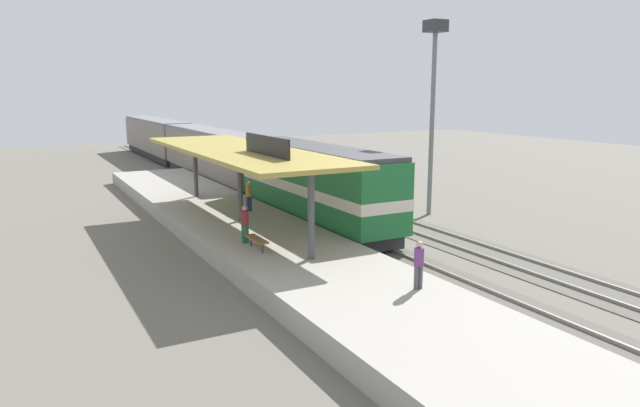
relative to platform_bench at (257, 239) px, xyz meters
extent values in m
plane|color=#666056|center=(8.00, 5.61, -1.34)|extent=(120.00, 120.00, 0.00)
cube|color=#565249|center=(6.00, 5.61, -1.32)|extent=(3.20, 110.00, 0.04)
cube|color=gray|center=(5.28, 5.61, -1.26)|extent=(0.10, 110.00, 0.16)
cube|color=gray|center=(6.72, 5.61, -1.26)|extent=(0.10, 110.00, 0.16)
cube|color=#565249|center=(10.60, 5.61, -1.32)|extent=(3.20, 110.00, 0.04)
cube|color=gray|center=(9.88, 5.61, -1.26)|extent=(0.10, 110.00, 0.16)
cube|color=gray|center=(11.32, 5.61, -1.26)|extent=(0.10, 110.00, 0.16)
cube|color=#9E998E|center=(1.40, 5.61, -0.89)|extent=(6.00, 44.00, 0.90)
cylinder|color=#47474C|center=(1.40, -2.39, 1.36)|extent=(0.28, 0.28, 3.60)
cylinder|color=#47474C|center=(1.40, 5.61, 1.36)|extent=(0.28, 0.28, 3.60)
cylinder|color=#47474C|center=(1.40, 13.61, 1.36)|extent=(0.28, 0.28, 3.60)
cube|color=#A38E3D|center=(1.40, 5.61, 3.26)|extent=(5.20, 18.00, 0.20)
cube|color=black|center=(1.40, 2.01, 3.81)|extent=(0.12, 4.80, 0.90)
cylinder|color=#333338|center=(0.00, -0.65, -0.23)|extent=(0.07, 0.07, 0.42)
cylinder|color=#333338|center=(0.00, 0.65, -0.23)|extent=(0.07, 0.07, 0.42)
cube|color=brown|center=(0.00, 0.00, 0.02)|extent=(0.44, 1.70, 0.08)
cube|color=#28282D|center=(6.00, 6.01, -0.83)|extent=(2.60, 13.60, 0.70)
cube|color=#1E6B33|center=(6.00, 6.01, 1.27)|extent=(2.90, 14.40, 3.50)
cube|color=#424247|center=(6.00, 6.01, 3.14)|extent=(2.78, 14.11, 0.24)
cube|color=beige|center=(6.00, 6.01, 1.00)|extent=(2.93, 14.43, 0.56)
cube|color=#28282D|center=(6.00, 24.01, -0.83)|extent=(2.60, 19.20, 0.70)
cube|color=slate|center=(6.00, 24.01, 1.17)|extent=(2.90, 20.00, 3.30)
cube|color=slate|center=(6.00, 24.01, 2.94)|extent=(2.78, 19.60, 0.24)
cube|color=#28282D|center=(6.00, 44.81, -0.83)|extent=(2.60, 19.20, 0.70)
cube|color=slate|center=(6.00, 44.81, 1.17)|extent=(2.90, 20.00, 3.30)
cube|color=slate|center=(6.00, 44.81, 2.94)|extent=(2.78, 19.60, 0.24)
cylinder|color=slate|center=(13.80, 5.45, 4.16)|extent=(0.28, 0.28, 11.00)
cube|color=#333338|center=(13.80, 5.45, 10.01)|extent=(1.10, 1.10, 0.70)
cylinder|color=#23603D|center=(-0.14, 1.22, -0.02)|extent=(0.16, 0.16, 0.84)
cylinder|color=#23603D|center=(0.04, 1.22, -0.02)|extent=(0.16, 0.16, 0.84)
cylinder|color=maroon|center=(-0.05, 1.22, 0.72)|extent=(0.34, 0.34, 0.64)
sphere|color=tan|center=(-0.05, 1.22, 1.15)|extent=(0.23, 0.23, 0.23)
cylinder|color=#4C4C51|center=(2.89, -7.34, -0.02)|extent=(0.16, 0.16, 0.84)
cylinder|color=#4C4C51|center=(3.07, -7.34, -0.02)|extent=(0.16, 0.16, 0.84)
cylinder|color=#663375|center=(2.98, -7.34, 0.72)|extent=(0.34, 0.34, 0.64)
sphere|color=tan|center=(2.98, -7.34, 1.15)|extent=(0.23, 0.23, 0.23)
cylinder|color=navy|center=(2.58, 7.64, -0.02)|extent=(0.16, 0.16, 0.84)
cylinder|color=navy|center=(2.76, 7.64, -0.02)|extent=(0.16, 0.16, 0.84)
cylinder|color=olive|center=(2.67, 7.64, 0.72)|extent=(0.34, 0.34, 0.64)
sphere|color=tan|center=(2.67, 7.64, 1.15)|extent=(0.23, 0.23, 0.23)
camera|label=1|loc=(-9.09, -22.52, 6.32)|focal=32.54mm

